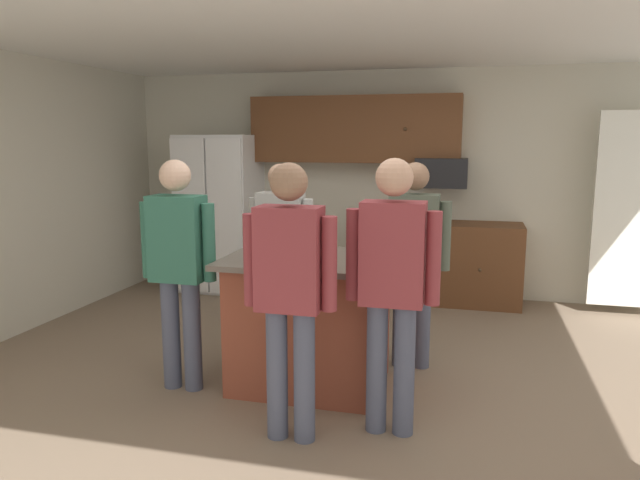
{
  "coord_description": "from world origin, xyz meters",
  "views": [
    {
      "loc": [
        0.93,
        -4.16,
        1.82
      ],
      "look_at": [
        -0.19,
        0.18,
        1.05
      ],
      "focal_mm": 33.13,
      "sensor_mm": 36.0,
      "label": 1
    }
  ],
  "objects": [
    {
      "name": "microwave_over_range",
      "position": [
        0.6,
        2.5,
        1.45
      ],
      "size": [
        0.56,
        0.4,
        0.32
      ],
      "primitive_type": "cube",
      "color": "black"
    },
    {
      "name": "kitchen_island",
      "position": [
        -0.19,
        -0.12,
        0.49
      ],
      "size": [
        1.21,
        0.92,
        0.97
      ],
      "color": "brown",
      "rests_on": "ground"
    },
    {
      "name": "person_host_foreground",
      "position": [
        -1.08,
        -0.41,
        0.97
      ],
      "size": [
        0.57,
        0.22,
        1.68
      ],
      "rotation": [
        0.0,
        0.0,
        0.31
      ],
      "color": "#4C5166",
      "rests_on": "ground"
    },
    {
      "name": "glass_pilsner",
      "position": [
        -0.54,
        -0.36,
        1.06
      ],
      "size": [
        0.06,
        0.06,
        0.16
      ],
      "color": "black",
      "rests_on": "kitchen_island"
    },
    {
      "name": "person_elder_center",
      "position": [
        0.5,
        0.44,
        0.94
      ],
      "size": [
        0.57,
        0.22,
        1.64
      ],
      "rotation": [
        0.0,
        0.0,
        -2.46
      ],
      "color": "#4C5166",
      "rests_on": "ground"
    },
    {
      "name": "ceiling",
      "position": [
        0.0,
        0.0,
        2.6
      ],
      "size": [
        7.04,
        7.04,
        0.0
      ],
      "primitive_type": "plane",
      "color": "white"
    },
    {
      "name": "person_guest_left",
      "position": [
        0.49,
        -0.7,
        0.99
      ],
      "size": [
        0.57,
        0.23,
        1.71
      ],
      "rotation": [
        0.0,
        0.0,
        2.44
      ],
      "color": "#4C5166",
      "rests_on": "ground"
    },
    {
      "name": "mug_blue_stoneware",
      "position": [
        -0.19,
        0.0,
        1.03
      ],
      "size": [
        0.13,
        0.09,
        0.1
      ],
      "color": "white",
      "rests_on": "kitchen_island"
    },
    {
      "name": "person_guest_right",
      "position": [
        -0.09,
        -0.93,
        0.97
      ],
      "size": [
        0.57,
        0.22,
        1.69
      ],
      "rotation": [
        0.0,
        0.0,
        1.69
      ],
      "color": "#4C5166",
      "rests_on": "ground"
    },
    {
      "name": "person_guest_by_door",
      "position": [
        -0.64,
        0.59,
        0.93
      ],
      "size": [
        0.57,
        0.22,
        1.61
      ],
      "rotation": [
        0.0,
        0.0,
        -1.01
      ],
      "color": "#383842",
      "rests_on": "ground"
    },
    {
      "name": "glass_stout_tall",
      "position": [
        -0.26,
        -0.38,
        1.06
      ],
      "size": [
        0.07,
        0.07,
        0.17
      ],
      "color": "black",
      "rests_on": "kitchen_island"
    },
    {
      "name": "cabinet_run_upper",
      "position": [
        -0.4,
        2.6,
        1.93
      ],
      "size": [
        2.4,
        0.38,
        0.75
      ],
      "color": "brown"
    },
    {
      "name": "cabinet_run_lower",
      "position": [
        0.6,
        2.48,
        0.45
      ],
      "size": [
        1.8,
        0.63,
        0.9
      ],
      "color": "brown",
      "rests_on": "ground"
    },
    {
      "name": "refrigerator",
      "position": [
        -2.0,
        2.38,
        0.93
      ],
      "size": [
        0.89,
        0.76,
        1.86
      ],
      "color": "white",
      "rests_on": "ground"
    },
    {
      "name": "floor",
      "position": [
        0.0,
        0.0,
        0.0
      ],
      "size": [
        7.04,
        7.04,
        0.0
      ],
      "primitive_type": "plane",
      "color": "#7F6B56",
      "rests_on": "ground"
    },
    {
      "name": "back_wall",
      "position": [
        0.0,
        2.8,
        1.3
      ],
      "size": [
        6.4,
        0.1,
        2.6
      ],
      "primitive_type": "cube",
      "color": "beige",
      "rests_on": "ground"
    },
    {
      "name": "glass_short_whisky",
      "position": [
        -0.47,
        0.02,
        1.05
      ],
      "size": [
        0.08,
        0.08,
        0.15
      ],
      "color": "black",
      "rests_on": "kitchen_island"
    }
  ]
}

